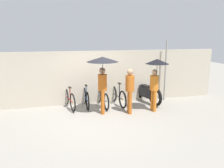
# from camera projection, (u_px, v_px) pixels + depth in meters

# --- Properties ---
(ground_plane) EXTENTS (30.00, 30.00, 0.00)m
(ground_plane) POSITION_uv_depth(u_px,v_px,m) (101.00, 119.00, 7.51)
(ground_plane) COLOR gray
(back_wall) EXTENTS (11.24, 0.12, 2.21)m
(back_wall) POSITION_uv_depth(u_px,v_px,m) (92.00, 78.00, 9.11)
(back_wall) COLOR #B2A893
(back_wall) RESTS_ON ground
(parked_bicycle_0) EXTENTS (0.52, 1.67, 1.10)m
(parked_bicycle_0) POSITION_uv_depth(u_px,v_px,m) (69.00, 99.00, 8.64)
(parked_bicycle_0) COLOR black
(parked_bicycle_0) RESTS_ON ground
(parked_bicycle_1) EXTENTS (0.44, 1.70, 0.97)m
(parked_bicycle_1) POSITION_uv_depth(u_px,v_px,m) (86.00, 97.00, 8.79)
(parked_bicycle_1) COLOR black
(parked_bicycle_1) RESTS_ON ground
(parked_bicycle_2) EXTENTS (0.44, 1.75, 0.98)m
(parked_bicycle_2) POSITION_uv_depth(u_px,v_px,m) (102.00, 98.00, 8.89)
(parked_bicycle_2) COLOR black
(parked_bicycle_2) RESTS_ON ground
(parked_bicycle_3) EXTENTS (0.44, 1.73, 1.05)m
(parked_bicycle_3) POSITION_uv_depth(u_px,v_px,m) (118.00, 96.00, 9.06)
(parked_bicycle_3) COLOR black
(parked_bicycle_3) RESTS_ON ground
(pedestrian_leading) EXTENTS (1.12, 1.12, 2.11)m
(pedestrian_leading) POSITION_uv_depth(u_px,v_px,m) (102.00, 68.00, 7.63)
(pedestrian_leading) COLOR #B25619
(pedestrian_leading) RESTS_ON ground
(pedestrian_center) EXTENTS (0.32, 0.32, 1.66)m
(pedestrian_center) POSITION_uv_depth(u_px,v_px,m) (130.00, 88.00, 7.91)
(pedestrian_center) COLOR #B25619
(pedestrian_center) RESTS_ON ground
(pedestrian_trailing) EXTENTS (0.84, 0.84, 2.00)m
(pedestrian_trailing) POSITION_uv_depth(u_px,v_px,m) (156.00, 72.00, 7.97)
(pedestrian_trailing) COLOR #C66B1E
(pedestrian_trailing) RESTS_ON ground
(motorcycle) EXTENTS (0.76, 2.01, 0.96)m
(motorcycle) POSITION_uv_depth(u_px,v_px,m) (146.00, 93.00, 9.36)
(motorcycle) COLOR black
(motorcycle) RESTS_ON ground
(awning_pole) EXTENTS (0.07, 0.07, 2.63)m
(awning_pole) POSITION_uv_depth(u_px,v_px,m) (165.00, 71.00, 9.49)
(awning_pole) COLOR gray
(awning_pole) RESTS_ON ground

